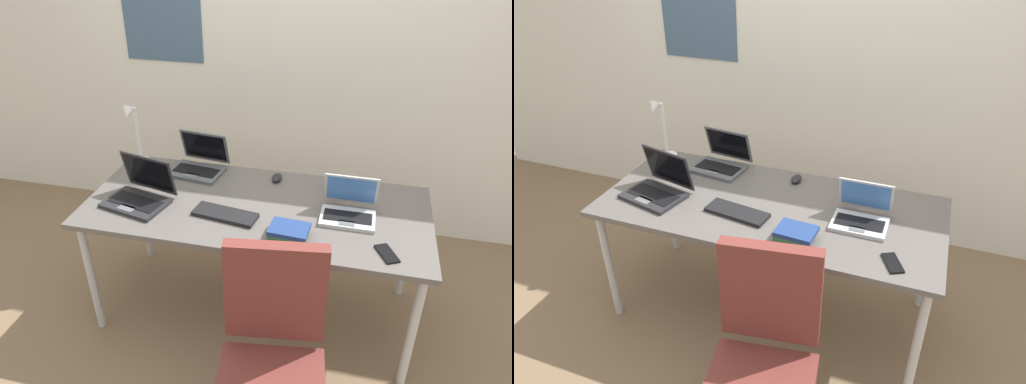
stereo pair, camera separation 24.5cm
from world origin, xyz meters
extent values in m
plane|color=#7A6047|center=(0.00, 0.00, 0.00)|extent=(12.00, 12.00, 0.00)
cube|color=silver|center=(0.00, 1.10, 1.30)|extent=(6.00, 0.12, 2.60)
cube|color=#3F5972|center=(-0.90, 1.04, 1.55)|extent=(0.56, 0.01, 0.76)
cube|color=#595451|center=(0.00, 0.00, 0.72)|extent=(1.80, 0.80, 0.03)
cylinder|color=#B2B5BA|center=(-0.84, -0.34, 0.35)|extent=(0.04, 0.04, 0.71)
cylinder|color=#B2B5BA|center=(0.84, -0.34, 0.35)|extent=(0.04, 0.04, 0.71)
cylinder|color=#B2B5BA|center=(-0.84, 0.34, 0.35)|extent=(0.04, 0.04, 0.71)
cylinder|color=#B2B5BA|center=(0.84, 0.34, 0.35)|extent=(0.04, 0.04, 0.71)
cylinder|color=white|center=(-0.80, 0.31, 0.75)|extent=(0.12, 0.12, 0.02)
cylinder|color=white|center=(-0.80, 0.31, 0.93)|extent=(0.02, 0.02, 0.34)
cylinder|color=white|center=(-0.80, 0.27, 1.10)|extent=(0.01, 0.08, 0.01)
cone|color=white|center=(-0.80, 0.23, 1.10)|extent=(0.07, 0.09, 0.09)
cube|color=#B7BABC|center=(0.48, -0.03, 0.75)|extent=(0.27, 0.19, 0.02)
cube|color=black|center=(0.48, -0.03, 0.76)|extent=(0.24, 0.10, 0.00)
cube|color=#595B60|center=(0.48, -0.09, 0.76)|extent=(0.08, 0.04, 0.00)
cube|color=#B7BABC|center=(0.48, 0.09, 0.85)|extent=(0.27, 0.06, 0.18)
cube|color=#3F72BF|center=(0.48, 0.08, 0.85)|extent=(0.25, 0.05, 0.15)
cube|color=#515459|center=(-0.42, 0.26, 0.75)|extent=(0.32, 0.24, 0.02)
cube|color=black|center=(-0.42, 0.26, 0.76)|extent=(0.27, 0.14, 0.00)
cube|color=#595B60|center=(-0.43, 0.19, 0.76)|extent=(0.09, 0.06, 0.00)
cube|color=#515459|center=(-0.41, 0.38, 0.86)|extent=(0.30, 0.10, 0.20)
cube|color=black|center=(-0.41, 0.38, 0.86)|extent=(0.27, 0.08, 0.17)
cube|color=#232326|center=(-0.62, -0.15, 0.75)|extent=(0.36, 0.29, 0.02)
cube|color=black|center=(-0.62, -0.15, 0.76)|extent=(0.30, 0.18, 0.00)
cube|color=#595B60|center=(-0.63, -0.22, 0.76)|extent=(0.10, 0.07, 0.00)
cube|color=#232326|center=(-0.59, -0.02, 0.87)|extent=(0.32, 0.12, 0.22)
cube|color=black|center=(-0.59, -0.02, 0.87)|extent=(0.29, 0.10, 0.18)
cube|color=black|center=(-0.13, -0.14, 0.75)|extent=(0.34, 0.17, 0.02)
ellipsoid|color=black|center=(0.05, 0.29, 0.76)|extent=(0.06, 0.10, 0.03)
cube|color=black|center=(0.67, -0.27, 0.74)|extent=(0.12, 0.15, 0.01)
cube|color=#336638|center=(0.21, -0.24, 0.76)|extent=(0.17, 0.15, 0.03)
cube|color=navy|center=(0.22, -0.24, 0.78)|extent=(0.20, 0.15, 0.02)
cylinder|color=#B21E23|center=(0.38, 0.22, 0.78)|extent=(0.08, 0.08, 0.09)
torus|color=#B21E23|center=(0.43, 0.22, 0.79)|extent=(0.05, 0.01, 0.05)
cube|color=brown|center=(0.23, -0.62, 0.73)|extent=(0.42, 0.12, 0.48)
camera|label=1|loc=(0.49, -2.05, 2.08)|focal=33.24mm
camera|label=2|loc=(0.73, -1.98, 2.08)|focal=33.24mm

